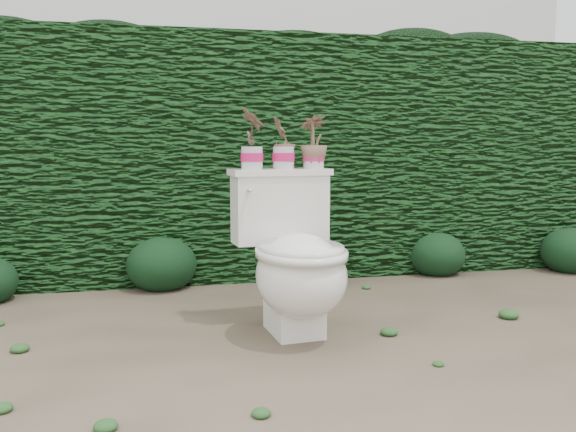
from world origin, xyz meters
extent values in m
plane|color=#72644E|center=(0.00, 0.00, 0.00)|extent=(60.00, 60.00, 0.00)
cube|color=#1B4E1A|center=(0.00, 1.60, 0.80)|extent=(8.00, 1.00, 1.60)
cube|color=silver|center=(0.60, 6.00, 2.00)|extent=(8.00, 3.50, 4.00)
cube|color=white|center=(0.21, 0.03, 0.10)|extent=(0.25, 0.32, 0.20)
ellipsoid|color=white|center=(0.22, -0.07, 0.30)|extent=(0.46, 0.55, 0.39)
cube|color=white|center=(0.19, 0.25, 0.57)|extent=(0.48, 0.21, 0.34)
cube|color=white|center=(0.19, 0.25, 0.76)|extent=(0.52, 0.24, 0.03)
cylinder|color=silver|center=(0.02, 0.13, 0.68)|extent=(0.02, 0.06, 0.02)
sphere|color=silver|center=(0.02, 0.10, 0.68)|extent=(0.03, 0.03, 0.03)
imported|color=#206825|center=(0.05, 0.23, 0.92)|extent=(0.14, 0.17, 0.29)
imported|color=#206825|center=(0.21, 0.25, 0.90)|extent=(0.16, 0.17, 0.24)
imported|color=#206825|center=(0.37, 0.26, 0.90)|extent=(0.18, 0.18, 0.25)
ellipsoid|color=#123416|center=(-0.38, 1.11, 0.18)|extent=(0.44, 0.44, 0.35)
ellipsoid|color=#123416|center=(0.57, 1.00, 0.17)|extent=(0.42, 0.42, 0.34)
ellipsoid|color=#123416|center=(1.49, 1.12, 0.16)|extent=(0.40, 0.40, 0.32)
ellipsoid|color=#123416|center=(2.47, 0.99, 0.17)|extent=(0.42, 0.42, 0.34)
camera|label=1|loc=(-0.43, -2.72, 0.90)|focal=38.00mm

